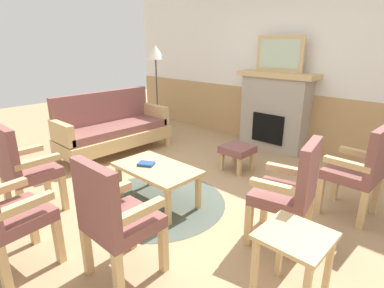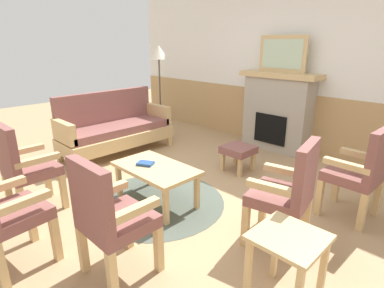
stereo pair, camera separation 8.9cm
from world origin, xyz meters
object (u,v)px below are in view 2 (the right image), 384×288
fireplace (277,111)px  armchair_front_left (24,164)px  floor_lamp_by_couch (159,58)px  coffee_table (156,171)px  couch (115,129)px  armchair_near_fireplace (361,170)px  armchair_corner_left (0,208)px  armchair_front_center (109,215)px  footstool (238,151)px  framed_picture (282,54)px  armchair_by_window_left (288,190)px  side_table (288,250)px  book_on_table (145,163)px

fireplace → armchair_front_left: size_ratio=1.33×
armchair_front_left → floor_lamp_by_couch: (-1.32, 2.92, 0.91)m
fireplace → coffee_table: (0.04, -2.60, -0.27)m
couch → armchair_near_fireplace: 3.54m
coffee_table → armchair_corner_left: (-0.00, -1.51, 0.15)m
coffee_table → armchair_front_center: armchair_front_center is taller
couch → armchair_front_center: (2.45, -1.56, 0.14)m
couch → armchair_near_fireplace: bearing=10.6°
armchair_near_fireplace → armchair_front_center: (-1.03, -2.21, 0.00)m
footstool → armchair_near_fireplace: (1.60, -0.15, 0.25)m
coffee_table → footstool: coffee_table is taller
framed_picture → armchair_corner_left: size_ratio=0.82×
armchair_near_fireplace → armchair_by_window_left: same height
armchair_front_center → couch: bearing=147.5°
armchair_by_window_left → side_table: (0.34, -0.61, -0.10)m
couch → armchair_front_left: bearing=-60.1°
fireplace → armchair_corner_left: bearing=-89.5°
couch → armchair_front_center: same height
side_table → floor_lamp_by_couch: 4.54m
fireplace → footstool: size_ratio=3.25×
fireplace → armchair_corner_left: 4.11m
coffee_table → armchair_by_window_left: bearing=13.2°
side_table → framed_picture: bearing=121.6°
armchair_by_window_left → side_table: armchair_by_window_left is taller
fireplace → floor_lamp_by_couch: bearing=-160.3°
armchair_near_fireplace → armchair_front_center: 2.44m
armchair_near_fireplace → floor_lamp_by_couch: size_ratio=0.58×
coffee_table → armchair_by_window_left: (1.40, 0.33, 0.15)m
fireplace → armchair_corner_left: fireplace is taller
fireplace → couch: fireplace is taller
couch → floor_lamp_by_couch: size_ratio=1.07×
framed_picture → armchair_near_fireplace: size_ratio=0.82×
armchair_front_left → framed_picture: bearing=77.9°
armchair_near_fireplace → couch: bearing=-169.4°
coffee_table → footstool: (0.09, 1.39, -0.10)m
armchair_near_fireplace → footstool: bearing=174.8°
floor_lamp_by_couch → armchair_near_fireplace: bearing=-8.8°
couch → armchair_near_fireplace: (3.48, 0.65, 0.14)m
footstool → armchair_by_window_left: (1.31, -1.06, 0.25)m
armchair_near_fireplace → armchair_by_window_left: size_ratio=1.00×
armchair_front_left → armchair_front_center: bearing=4.3°
armchair_near_fireplace → side_table: size_ratio=1.78×
armchair_corner_left → couch: bearing=130.3°
coffee_table → footstool: bearing=86.2°
armchair_by_window_left → armchair_front_center: 1.49m
couch → footstool: 2.04m
fireplace → framed_picture: size_ratio=1.62×
footstool → armchair_near_fireplace: armchair_near_fireplace is taller
book_on_table → armchair_front_left: armchair_front_left is taller
couch → footstool: (1.88, 0.80, -0.11)m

